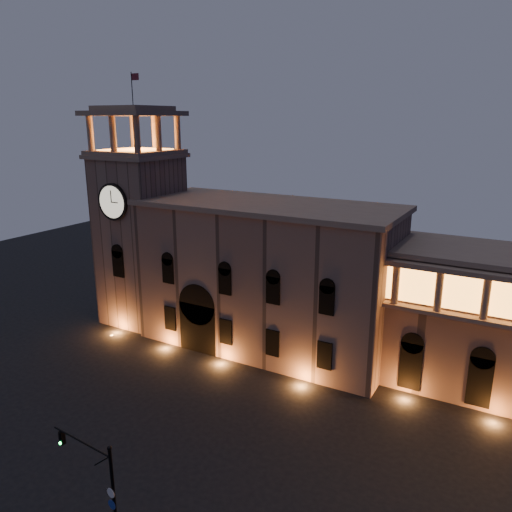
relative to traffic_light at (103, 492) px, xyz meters
The scene contains 4 objects.
ground 11.05m from the traffic_light, 108.87° to the left, with size 160.00×160.00×0.00m, color black.
government_building 32.41m from the traffic_light, 99.67° to the left, with size 30.80×12.80×17.60m.
clock_tower 39.71m from the traffic_light, 127.83° to the left, with size 9.80×9.80×32.40m.
traffic_light is the anchor object (origin of this frame).
Camera 1 is at (24.68, -27.92, 26.93)m, focal length 35.00 mm.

